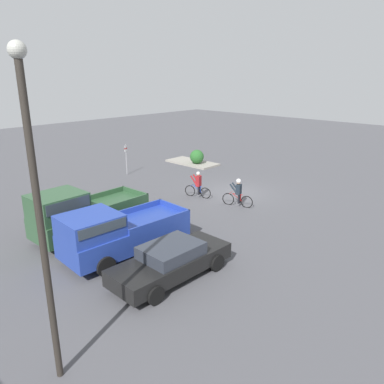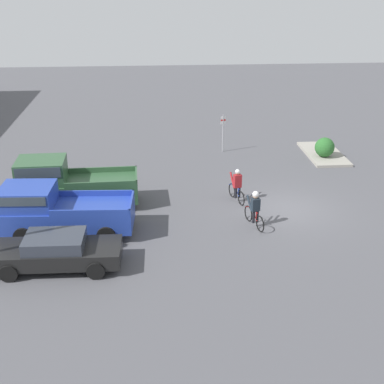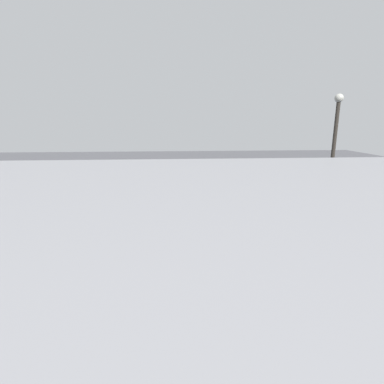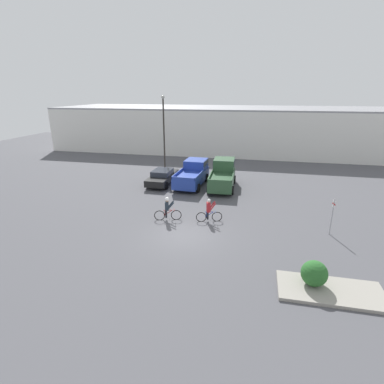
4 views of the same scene
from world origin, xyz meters
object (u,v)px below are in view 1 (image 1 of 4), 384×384
at_px(pickup_truck_0, 116,232).
at_px(fire_lane_sign, 126,156).
at_px(sedan_0, 171,261).
at_px(pickup_truck_1, 80,213).
at_px(cyclist_0, 198,185).
at_px(lamppost, 38,205).
at_px(cyclist_1, 238,192).
at_px(shrub, 197,157).

distance_m(pickup_truck_0, fire_lane_sign, 13.14).
relative_size(sedan_0, pickup_truck_1, 0.88).
height_order(cyclist_0, lamppost, lamppost).
xyz_separation_m(sedan_0, pickup_truck_0, (2.82, 0.38, 0.41)).
distance_m(pickup_truck_1, lamppost, 9.10).
relative_size(sedan_0, cyclist_0, 2.84).
relative_size(pickup_truck_1, lamppost, 0.70).
bearing_deg(cyclist_1, shrub, -34.14).
bearing_deg(pickup_truck_0, pickup_truck_1, -0.67).
xyz_separation_m(pickup_truck_1, shrub, (5.63, -13.92, -0.47)).
bearing_deg(cyclist_1, sedan_0, 109.97).
relative_size(pickup_truck_0, pickup_truck_1, 1.00).
bearing_deg(cyclist_1, cyclist_0, 7.10).
bearing_deg(sedan_0, cyclist_0, -53.48).
bearing_deg(lamppost, sedan_0, -75.11).
xyz_separation_m(cyclist_0, fire_lane_sign, (7.42, -0.30, 0.59)).
distance_m(pickup_truck_0, cyclist_0, 8.44).
relative_size(cyclist_0, fire_lane_sign, 0.74).
height_order(pickup_truck_0, fire_lane_sign, fire_lane_sign).
bearing_deg(cyclist_0, lamppost, 118.72).
xyz_separation_m(sedan_0, pickup_truck_1, (5.58, 0.35, 0.50)).
distance_m(cyclist_0, fire_lane_sign, 7.45).
distance_m(sedan_0, pickup_truck_0, 2.88).
bearing_deg(pickup_truck_1, fire_lane_sign, -47.83).
xyz_separation_m(sedan_0, lamppost, (-1.38, 5.18, 3.83)).
bearing_deg(cyclist_1, pickup_truck_1, 71.90).
relative_size(cyclist_1, lamppost, 0.23).
xyz_separation_m(pickup_truck_0, pickup_truck_1, (2.76, -0.03, 0.10)).
bearing_deg(cyclist_0, cyclist_1, -172.90).
bearing_deg(pickup_truck_0, fire_lane_sign, -38.97).
distance_m(pickup_truck_0, lamppost, 7.24).
xyz_separation_m(cyclist_1, lamppost, (-4.26, 13.10, 3.67)).
bearing_deg(fire_lane_sign, cyclist_1, -179.74).
relative_size(pickup_truck_0, lamppost, 0.69).
relative_size(cyclist_0, cyclist_1, 0.95).
height_order(cyclist_1, fire_lane_sign, fire_lane_sign).
distance_m(sedan_0, cyclist_0, 9.44).
distance_m(cyclist_0, cyclist_1, 2.76).
distance_m(pickup_truck_0, cyclist_1, 8.31).
height_order(fire_lane_sign, lamppost, lamppost).
distance_m(pickup_truck_1, cyclist_1, 8.71).
relative_size(sedan_0, pickup_truck_0, 0.88).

